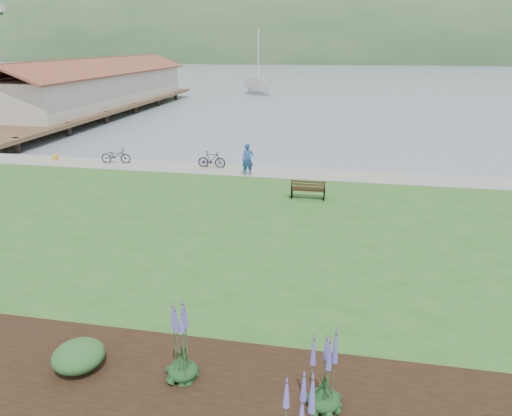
{
  "coord_description": "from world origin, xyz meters",
  "views": [
    {
      "loc": [
        4.45,
        -16.1,
        6.86
      ],
      "look_at": [
        1.61,
        -1.09,
        1.3
      ],
      "focal_mm": 32.0,
      "sensor_mm": 36.0,
      "label": 1
    }
  ],
  "objects_px": {
    "sailboat": "(258,94)",
    "park_bench": "(308,189)",
    "person": "(248,157)",
    "bicycle_a": "(116,156)"
  },
  "relations": [
    {
      "from": "person",
      "to": "sailboat",
      "type": "distance_m",
      "value": 42.59
    },
    {
      "from": "sailboat",
      "to": "park_bench",
      "type": "bearing_deg",
      "value": -121.84
    },
    {
      "from": "park_bench",
      "to": "bicycle_a",
      "type": "xyz_separation_m",
      "value": [
        -11.17,
        4.24,
        -0.01
      ]
    },
    {
      "from": "bicycle_a",
      "to": "sailboat",
      "type": "distance_m",
      "value": 40.9
    },
    {
      "from": "park_bench",
      "to": "person",
      "type": "height_order",
      "value": "person"
    },
    {
      "from": "park_bench",
      "to": "bicycle_a",
      "type": "distance_m",
      "value": 11.95
    },
    {
      "from": "park_bench",
      "to": "person",
      "type": "xyz_separation_m",
      "value": [
        -3.33,
        3.17,
        0.52
      ]
    },
    {
      "from": "person",
      "to": "park_bench",
      "type": "bearing_deg",
      "value": -63.74
    },
    {
      "from": "park_bench",
      "to": "sailboat",
      "type": "bearing_deg",
      "value": 103.62
    },
    {
      "from": "bicycle_a",
      "to": "sailboat",
      "type": "bearing_deg",
      "value": -7.32
    }
  ]
}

